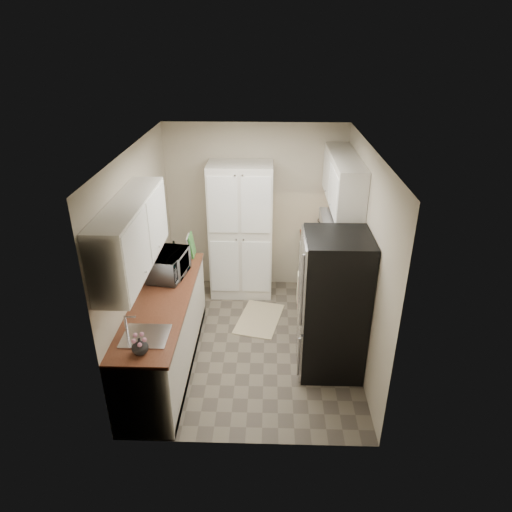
{
  "coord_description": "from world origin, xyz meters",
  "views": [
    {
      "loc": [
        0.2,
        -4.77,
        3.61
      ],
      "look_at": [
        0.05,
        0.15,
        1.18
      ],
      "focal_mm": 32.0,
      "sensor_mm": 36.0,
      "label": 1
    }
  ],
  "objects_px": {
    "electric_range": "(327,296)",
    "microwave": "(168,265)",
    "wine_bottle": "(175,253)",
    "refrigerator": "(333,305)",
    "pantry_cabinet": "(241,231)",
    "toaster_oven": "(325,231)"
  },
  "relations": [
    {
      "from": "electric_range",
      "to": "microwave",
      "type": "distance_m",
      "value": 2.09
    },
    {
      "from": "wine_bottle",
      "to": "electric_range",
      "type": "bearing_deg",
      "value": -1.01
    },
    {
      "from": "electric_range",
      "to": "microwave",
      "type": "bearing_deg",
      "value": -171.11
    },
    {
      "from": "pantry_cabinet",
      "to": "microwave",
      "type": "distance_m",
      "value": 1.48
    },
    {
      "from": "wine_bottle",
      "to": "toaster_oven",
      "type": "distance_m",
      "value": 2.21
    },
    {
      "from": "pantry_cabinet",
      "to": "microwave",
      "type": "relative_size",
      "value": 3.55
    },
    {
      "from": "pantry_cabinet",
      "to": "electric_range",
      "type": "xyz_separation_m",
      "value": [
        1.17,
        -0.93,
        -0.52
      ]
    },
    {
      "from": "electric_range",
      "to": "wine_bottle",
      "type": "bearing_deg",
      "value": 178.99
    },
    {
      "from": "electric_range",
      "to": "toaster_oven",
      "type": "xyz_separation_m",
      "value": [
        0.04,
        0.95,
        0.54
      ]
    },
    {
      "from": "microwave",
      "to": "pantry_cabinet",
      "type": "bearing_deg",
      "value": -24.09
    },
    {
      "from": "electric_range",
      "to": "toaster_oven",
      "type": "bearing_deg",
      "value": 87.75
    },
    {
      "from": "refrigerator",
      "to": "microwave",
      "type": "relative_size",
      "value": 3.02
    },
    {
      "from": "pantry_cabinet",
      "to": "refrigerator",
      "type": "relative_size",
      "value": 1.18
    },
    {
      "from": "electric_range",
      "to": "wine_bottle",
      "type": "xyz_separation_m",
      "value": [
        -1.97,
        0.03,
        0.59
      ]
    },
    {
      "from": "refrigerator",
      "to": "toaster_oven",
      "type": "distance_m",
      "value": 1.76
    },
    {
      "from": "electric_range",
      "to": "wine_bottle",
      "type": "distance_m",
      "value": 2.06
    },
    {
      "from": "microwave",
      "to": "refrigerator",
      "type": "bearing_deg",
      "value": -95.15
    },
    {
      "from": "refrigerator",
      "to": "toaster_oven",
      "type": "xyz_separation_m",
      "value": [
        0.07,
        1.75,
        0.16
      ]
    },
    {
      "from": "microwave",
      "to": "electric_range",
      "type": "bearing_deg",
      "value": -72.1
    },
    {
      "from": "refrigerator",
      "to": "wine_bottle",
      "type": "relative_size",
      "value": 5.89
    },
    {
      "from": "refrigerator",
      "to": "pantry_cabinet",
      "type": "bearing_deg",
      "value": 123.46
    },
    {
      "from": "electric_range",
      "to": "refrigerator",
      "type": "relative_size",
      "value": 0.66
    }
  ]
}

